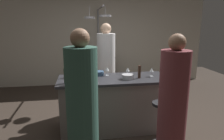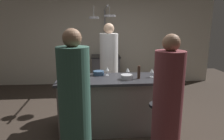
{
  "view_description": "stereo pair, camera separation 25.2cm",
  "coord_description": "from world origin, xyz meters",
  "px_view_note": "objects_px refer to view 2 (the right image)",
  "views": [
    {
      "loc": [
        -0.52,
        -3.19,
        1.77
      ],
      "look_at": [
        0.0,
        0.15,
        1.0
      ],
      "focal_mm": 32.69,
      "sensor_mm": 36.0,
      "label": 1
    },
    {
      "loc": [
        -0.27,
        -3.22,
        1.77
      ],
      "look_at": [
        0.0,
        0.15,
        1.0
      ],
      "focal_mm": 32.69,
      "sensor_mm": 36.0,
      "label": 2
    }
  ],
  "objects_px": {
    "mixing_bowl_steel": "(127,77)",
    "wine_glass_near_right_guest": "(128,70)",
    "guest_right": "(167,109)",
    "wine_bottle_green": "(82,69)",
    "wine_glass_near_left_guest": "(152,71)",
    "mixing_bowl_blue": "(99,73)",
    "wine_bottle_rose": "(74,69)",
    "bar_stool_right": "(157,124)",
    "wine_glass_by_chef": "(107,69)",
    "chef": "(109,70)",
    "guest_left": "(75,110)",
    "pepper_mill": "(139,72)",
    "wine_bottle_red": "(65,75)",
    "wine_bottle_dark": "(72,76)",
    "stove_range": "(106,71)",
    "bar_stool_left": "(81,127)"
  },
  "relations": [
    {
      "from": "chef",
      "to": "wine_bottle_rose",
      "type": "xyz_separation_m",
      "value": [
        -0.64,
        -0.76,
        0.19
      ]
    },
    {
      "from": "wine_glass_by_chef",
      "to": "mixing_bowl_blue",
      "type": "bearing_deg",
      "value": 164.15
    },
    {
      "from": "pepper_mill",
      "to": "wine_bottle_green",
      "type": "distance_m",
      "value": 0.96
    },
    {
      "from": "mixing_bowl_blue",
      "to": "chef",
      "type": "bearing_deg",
      "value": 73.08
    },
    {
      "from": "pepper_mill",
      "to": "bar_stool_right",
      "type": "bearing_deg",
      "value": -72.69
    },
    {
      "from": "wine_glass_by_chef",
      "to": "wine_bottle_rose",
      "type": "bearing_deg",
      "value": 179.0
    },
    {
      "from": "mixing_bowl_blue",
      "to": "wine_bottle_green",
      "type": "bearing_deg",
      "value": -174.14
    },
    {
      "from": "guest_right",
      "to": "wine_glass_by_chef",
      "type": "height_order",
      "value": "guest_right"
    },
    {
      "from": "mixing_bowl_steel",
      "to": "wine_glass_near_right_guest",
      "type": "bearing_deg",
      "value": 77.41
    },
    {
      "from": "mixing_bowl_blue",
      "to": "pepper_mill",
      "type": "bearing_deg",
      "value": -23.92
    },
    {
      "from": "pepper_mill",
      "to": "wine_bottle_dark",
      "type": "distance_m",
      "value": 1.06
    },
    {
      "from": "pepper_mill",
      "to": "wine_bottle_rose",
      "type": "bearing_deg",
      "value": 166.57
    },
    {
      "from": "wine_glass_near_left_guest",
      "to": "mixing_bowl_blue",
      "type": "height_order",
      "value": "wine_glass_near_left_guest"
    },
    {
      "from": "guest_left",
      "to": "wine_bottle_rose",
      "type": "xyz_separation_m",
      "value": [
        -0.13,
        1.18,
        0.22
      ]
    },
    {
      "from": "guest_right",
      "to": "wine_glass_near_right_guest",
      "type": "bearing_deg",
      "value": 105.85
    },
    {
      "from": "guest_left",
      "to": "mixing_bowl_steel",
      "type": "relative_size",
      "value": 9.1
    },
    {
      "from": "wine_glass_near_left_guest",
      "to": "wine_bottle_dark",
      "type": "bearing_deg",
      "value": -169.22
    },
    {
      "from": "wine_glass_near_left_guest",
      "to": "wine_glass_near_right_guest",
      "type": "relative_size",
      "value": 1.0
    },
    {
      "from": "wine_bottle_rose",
      "to": "bar_stool_right",
      "type": "bearing_deg",
      "value": -33.07
    },
    {
      "from": "pepper_mill",
      "to": "wine_glass_near_left_guest",
      "type": "xyz_separation_m",
      "value": [
        0.23,
        0.06,
        0.0
      ]
    },
    {
      "from": "pepper_mill",
      "to": "wine_bottle_green",
      "type": "xyz_separation_m",
      "value": [
        -0.93,
        0.26,
        0.02
      ]
    },
    {
      "from": "wine_glass_near_left_guest",
      "to": "wine_glass_by_chef",
      "type": "relative_size",
      "value": 1.0
    },
    {
      "from": "wine_bottle_red",
      "to": "wine_glass_by_chef",
      "type": "relative_size",
      "value": 2.13
    },
    {
      "from": "bar_stool_right",
      "to": "wine_bottle_rose",
      "type": "relative_size",
      "value": 2.26
    },
    {
      "from": "chef",
      "to": "wine_bottle_rose",
      "type": "height_order",
      "value": "chef"
    },
    {
      "from": "wine_bottle_green",
      "to": "wine_glass_by_chef",
      "type": "xyz_separation_m",
      "value": [
        0.43,
        -0.01,
        -0.02
      ]
    },
    {
      "from": "stove_range",
      "to": "wine_glass_by_chef",
      "type": "height_order",
      "value": "wine_glass_by_chef"
    },
    {
      "from": "pepper_mill",
      "to": "chef",
      "type": "bearing_deg",
      "value": 112.49
    },
    {
      "from": "guest_right",
      "to": "wine_bottle_green",
      "type": "bearing_deg",
      "value": 132.3
    },
    {
      "from": "pepper_mill",
      "to": "mixing_bowl_steel",
      "type": "bearing_deg",
      "value": -172.87
    },
    {
      "from": "wine_bottle_red",
      "to": "mixing_bowl_steel",
      "type": "height_order",
      "value": "wine_bottle_red"
    },
    {
      "from": "bar_stool_right",
      "to": "pepper_mill",
      "type": "height_order",
      "value": "pepper_mill"
    },
    {
      "from": "guest_left",
      "to": "wine_bottle_rose",
      "type": "bearing_deg",
      "value": 96.12
    },
    {
      "from": "wine_glass_near_right_guest",
      "to": "guest_left",
      "type": "bearing_deg",
      "value": -125.64
    },
    {
      "from": "bar_stool_left",
      "to": "wine_bottle_dark",
      "type": "xyz_separation_m",
      "value": [
        -0.14,
        0.37,
        0.63
      ]
    },
    {
      "from": "wine_glass_by_chef",
      "to": "mixing_bowl_steel",
      "type": "xyz_separation_m",
      "value": [
        0.3,
        -0.27,
        -0.07
      ]
    },
    {
      "from": "stove_range",
      "to": "chef",
      "type": "distance_m",
      "value": 1.55
    },
    {
      "from": "pepper_mill",
      "to": "wine_glass_by_chef",
      "type": "relative_size",
      "value": 1.44
    },
    {
      "from": "stove_range",
      "to": "chef",
      "type": "relative_size",
      "value": 0.5
    },
    {
      "from": "wine_glass_near_right_guest",
      "to": "pepper_mill",
      "type": "bearing_deg",
      "value": -46.03
    },
    {
      "from": "stove_range",
      "to": "wine_bottle_rose",
      "type": "bearing_deg",
      "value": -105.95
    },
    {
      "from": "chef",
      "to": "bar_stool_right",
      "type": "distance_m",
      "value": 1.74
    },
    {
      "from": "wine_glass_near_right_guest",
      "to": "mixing_bowl_blue",
      "type": "height_order",
      "value": "wine_glass_near_right_guest"
    },
    {
      "from": "wine_bottle_green",
      "to": "wine_glass_near_right_guest",
      "type": "height_order",
      "value": "wine_bottle_green"
    },
    {
      "from": "wine_bottle_green",
      "to": "wine_glass_near_right_guest",
      "type": "bearing_deg",
      "value": -6.92
    },
    {
      "from": "wine_bottle_dark",
      "to": "wine_glass_near_left_guest",
      "type": "distance_m",
      "value": 1.3
    },
    {
      "from": "bar_stool_left",
      "to": "stove_range",
      "type": "bearing_deg",
      "value": 80.92
    },
    {
      "from": "bar_stool_left",
      "to": "mixing_bowl_steel",
      "type": "relative_size",
      "value": 3.59
    },
    {
      "from": "guest_right",
      "to": "guest_left",
      "type": "height_order",
      "value": "guest_left"
    },
    {
      "from": "bar_stool_right",
      "to": "wine_glass_by_chef",
      "type": "bearing_deg",
      "value": 130.12
    }
  ]
}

